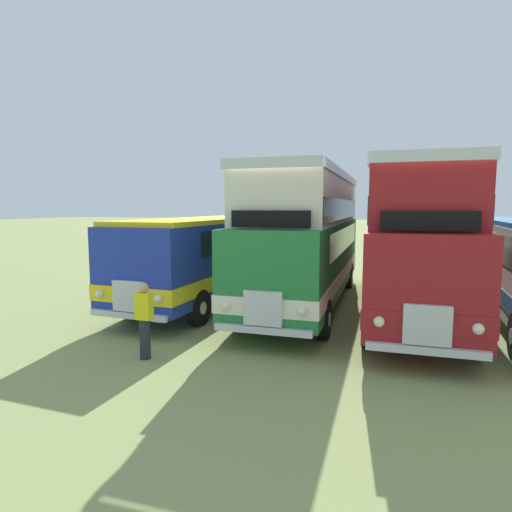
# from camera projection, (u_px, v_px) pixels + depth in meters

# --- Properties ---
(ground_plane) EXTENTS (200.00, 200.00, 0.00)m
(ground_plane) POSITION_uv_depth(u_px,v_px,m) (410.00, 315.00, 13.54)
(ground_plane) COLOR #8C9956
(bus_first_in_row) EXTENTS (2.79, 9.98, 2.99)m
(bus_first_in_row) POSITION_uv_depth(u_px,v_px,m) (212.00, 252.00, 15.60)
(bus_first_in_row) COLOR #1E339E
(bus_first_in_row) RESTS_ON ground
(bus_second_in_row) EXTENTS (2.84, 10.97, 4.52)m
(bus_second_in_row) POSITION_uv_depth(u_px,v_px,m) (308.00, 236.00, 14.83)
(bus_second_in_row) COLOR #237538
(bus_second_in_row) RESTS_ON ground
(bus_third_in_row) EXTENTS (2.89, 10.82, 4.52)m
(bus_third_in_row) POSITION_uv_depth(u_px,v_px,m) (413.00, 240.00, 13.39)
(bus_third_in_row) COLOR maroon
(bus_third_in_row) RESTS_ON ground
(marshal_person) EXTENTS (0.36, 0.24, 1.73)m
(marshal_person) POSITION_uv_depth(u_px,v_px,m) (144.00, 320.00, 9.54)
(marshal_person) COLOR #23232D
(marshal_person) RESTS_ON ground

